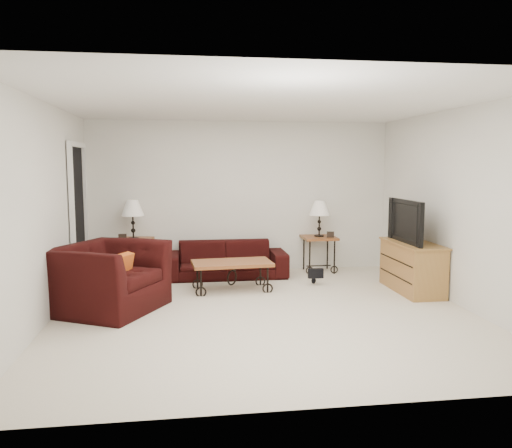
{
  "coord_description": "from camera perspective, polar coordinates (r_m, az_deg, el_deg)",
  "views": [
    {
      "loc": [
        -0.94,
        -5.98,
        1.79
      ],
      "look_at": [
        0.0,
        0.7,
        1.0
      ],
      "focal_mm": 35.81,
      "sensor_mm": 36.0,
      "label": 1
    }
  ],
  "objects": [
    {
      "name": "throw_pillow",
      "position": [
        6.46,
        -14.89,
        -4.89
      ],
      "size": [
        0.26,
        0.37,
        0.37
      ],
      "primitive_type": "cube",
      "rotation": [
        0.0,
        0.0,
        1.08
      ],
      "color": "#C25B18",
      "rests_on": "armchair"
    },
    {
      "name": "ground",
      "position": [
        6.31,
        0.9,
        -9.8
      ],
      "size": [
        5.0,
        5.0,
        0.0
      ],
      "primitive_type": "plane",
      "color": "beige",
      "rests_on": "ground"
    },
    {
      "name": "sofa",
      "position": [
        8.16,
        -3.4,
        -3.97
      ],
      "size": [
        1.93,
        0.75,
        0.56
      ],
      "primitive_type": "imported",
      "color": "black",
      "rests_on": "ground"
    },
    {
      "name": "wall_right",
      "position": [
        6.92,
        21.85,
        1.72
      ],
      "size": [
        0.02,
        5.0,
        2.5
      ],
      "primitive_type": "cube",
      "color": "white",
      "rests_on": "ground"
    },
    {
      "name": "television",
      "position": [
        7.45,
        17.06,
        0.31
      ],
      "size": [
        0.14,
        1.05,
        0.6
      ],
      "primitive_type": "imported",
      "rotation": [
        0.0,
        0.0,
        -1.57
      ],
      "color": "black",
      "rests_on": "tv_stand"
    },
    {
      "name": "lamp_left",
      "position": [
        8.26,
        -13.59,
        0.49
      ],
      "size": [
        0.39,
        0.39,
        0.62
      ],
      "primitive_type": null,
      "rotation": [
        0.0,
        0.0,
        -0.12
      ],
      "color": "black",
      "rests_on": "side_table_left"
    },
    {
      "name": "side_table_right",
      "position": [
        8.6,
        7.03,
        -3.35
      ],
      "size": [
        0.55,
        0.55,
        0.6
      ],
      "primitive_type": "cube",
      "rotation": [
        0.0,
        0.0,
        -0.0
      ],
      "color": "brown",
      "rests_on": "ground"
    },
    {
      "name": "wall_front",
      "position": [
        3.64,
        7.04,
        -1.92
      ],
      "size": [
        5.0,
        0.02,
        2.5
      ],
      "primitive_type": "cube",
      "color": "white",
      "rests_on": "ground"
    },
    {
      "name": "wall_left",
      "position": [
        6.2,
        -22.56,
        1.17
      ],
      "size": [
        0.02,
        5.0,
        2.5
      ],
      "primitive_type": "cube",
      "color": "white",
      "rests_on": "ground"
    },
    {
      "name": "wall_back",
      "position": [
        8.55,
        -1.68,
        3.06
      ],
      "size": [
        5.0,
        0.02,
        2.5
      ],
      "primitive_type": "cube",
      "color": "white",
      "rests_on": "ground"
    },
    {
      "name": "lamp_right",
      "position": [
        8.52,
        7.09,
        0.59
      ],
      "size": [
        0.34,
        0.34,
        0.6
      ],
      "primitive_type": null,
      "rotation": [
        0.0,
        0.0,
        -0.0
      ],
      "color": "black",
      "rests_on": "side_table_right"
    },
    {
      "name": "armchair",
      "position": [
        6.55,
        -16.12,
        -5.77
      ],
      "size": [
        1.56,
        1.62,
        0.82
      ],
      "primitive_type": "imported",
      "rotation": [
        0.0,
        0.0,
        1.08
      ],
      "color": "black",
      "rests_on": "ground"
    },
    {
      "name": "side_table_left",
      "position": [
        8.35,
        -13.47,
        -3.72
      ],
      "size": [
        0.63,
        0.63,
        0.62
      ],
      "primitive_type": "cube",
      "rotation": [
        0.0,
        0.0,
        -0.12
      ],
      "color": "brown",
      "rests_on": "ground"
    },
    {
      "name": "backpack",
      "position": [
        7.75,
        6.47,
        -5.02
      ],
      "size": [
        0.38,
        0.3,
        0.45
      ],
      "primitive_type": "ellipsoid",
      "rotation": [
        0.0,
        0.0,
        0.12
      ],
      "color": "black",
      "rests_on": "ground"
    },
    {
      "name": "photo_frame_right",
      "position": [
        8.45,
        8.31,
        -1.17
      ],
      "size": [
        0.12,
        0.04,
        0.1
      ],
      "primitive_type": "cube",
      "rotation": [
        0.0,
        0.0,
        -0.21
      ],
      "color": "black",
      "rests_on": "side_table_right"
    },
    {
      "name": "ceiling",
      "position": [
        6.09,
        0.94,
        13.37
      ],
      "size": [
        5.0,
        5.0,
        0.0
      ],
      "primitive_type": "plane",
      "color": "white",
      "rests_on": "wall_back"
    },
    {
      "name": "coffee_table",
      "position": [
        7.31,
        -2.7,
        -5.82
      ],
      "size": [
        1.16,
        0.69,
        0.42
      ],
      "primitive_type": "cube",
      "rotation": [
        0.0,
        0.0,
        0.08
      ],
      "color": "brown",
      "rests_on": "ground"
    },
    {
      "name": "tv_stand",
      "position": [
        7.55,
        17.03,
        -4.6
      ],
      "size": [
        0.49,
        1.17,
        0.7
      ],
      "primitive_type": "cube",
      "color": "olive",
      "rests_on": "ground"
    },
    {
      "name": "photo_frame_left",
      "position": [
        8.16,
        -14.69,
        -1.44
      ],
      "size": [
        0.12,
        0.02,
        0.1
      ],
      "primitive_type": "cube",
      "rotation": [
        0.0,
        0.0,
        0.05
      ],
      "color": "black",
      "rests_on": "side_table_left"
    },
    {
      "name": "doorway",
      "position": [
        7.82,
        -19.26,
        0.66
      ],
      "size": [
        0.08,
        0.94,
        2.04
      ],
      "primitive_type": "cube",
      "color": "black",
      "rests_on": "ground"
    }
  ]
}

